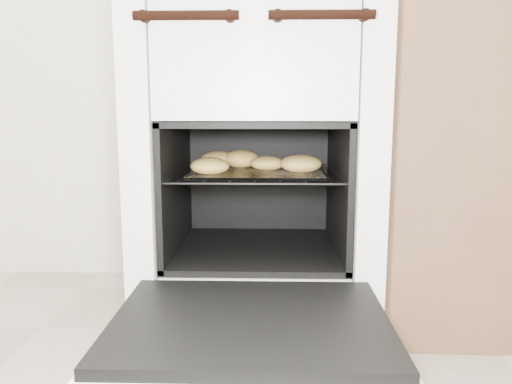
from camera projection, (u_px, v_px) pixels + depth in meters
stove at (257, 166)px, 1.53m from camera, size 0.65×0.73×1.00m
oven_door at (251, 327)px, 1.03m from camera, size 0.59×0.46×0.04m
oven_rack at (257, 173)px, 1.46m from camera, size 0.48×0.46×0.01m
foil_sheet at (257, 172)px, 1.44m from camera, size 0.37×0.33×0.01m
baked_rolls at (244, 162)px, 1.44m from camera, size 0.39×0.32×0.05m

